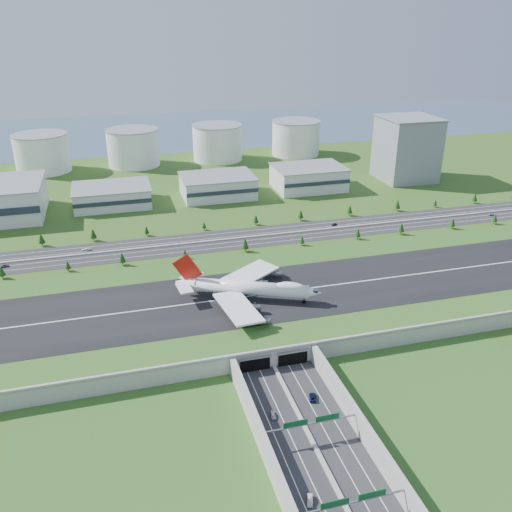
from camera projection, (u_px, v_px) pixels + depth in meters
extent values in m
plane|color=#3C541A|center=(245.00, 311.00, 278.02)|extent=(1200.00, 1200.00, 0.00)
cube|color=#999994|center=(245.00, 304.00, 276.37)|extent=(520.00, 100.00, 8.00)
cube|color=#274F1B|center=(245.00, 297.00, 274.69)|extent=(520.00, 100.00, 0.16)
cube|color=black|center=(245.00, 297.00, 274.63)|extent=(520.00, 58.00, 0.12)
cube|color=silver|center=(245.00, 297.00, 274.60)|extent=(520.00, 0.90, 0.02)
cube|color=#999994|center=(274.00, 349.00, 231.07)|extent=(520.00, 1.20, 1.20)
cube|color=#28282B|center=(326.00, 470.00, 181.36)|extent=(34.00, 120.00, 0.12)
cube|color=#999994|center=(326.00, 469.00, 181.20)|extent=(1.60, 120.00, 0.90)
cube|color=#999994|center=(266.00, 450.00, 184.12)|extent=(2.40, 100.00, 8.00)
cube|color=#999994|center=(364.00, 430.00, 192.91)|extent=(2.40, 100.00, 8.00)
cube|color=black|center=(255.00, 364.00, 230.54)|extent=(13.00, 1.20, 6.00)
cube|color=black|center=(293.00, 358.00, 234.65)|extent=(13.00, 1.20, 6.00)
cylinder|color=gray|center=(260.00, 442.00, 188.53)|extent=(0.70, 0.70, 7.00)
cylinder|color=gray|center=(360.00, 422.00, 197.71)|extent=(0.70, 0.70, 7.00)
cube|color=gray|center=(311.00, 423.00, 191.59)|extent=(38.00, 0.50, 0.50)
cube|color=#0C4C23|center=(296.00, 424.00, 189.48)|extent=(9.00, 0.30, 2.40)
cube|color=#0C4C23|center=(327.00, 417.00, 192.38)|extent=(9.00, 0.30, 2.40)
cylinder|color=gray|center=(409.00, 497.00, 166.96)|extent=(0.70, 0.70, 7.00)
cube|color=gray|center=(353.00, 502.00, 160.84)|extent=(38.00, 0.50, 0.50)
cube|color=#0C4C23|center=(335.00, 503.00, 158.73)|extent=(9.00, 0.30, 2.40)
cube|color=#0C4C23|center=(372.00, 495.00, 161.63)|extent=(9.00, 0.30, 2.40)
cube|color=#28282B|center=(210.00, 242.00, 361.45)|extent=(560.00, 36.00, 0.12)
cylinder|color=#3D2819|center=(3.00, 276.00, 311.29)|extent=(0.50, 0.50, 2.55)
cone|color=#1C390F|center=(1.00, 271.00, 309.95)|extent=(3.97, 3.97, 5.10)
cylinder|color=#3D2819|center=(68.00, 269.00, 320.09)|extent=(0.50, 0.50, 2.18)
cone|color=#1C390F|center=(68.00, 265.00, 318.94)|extent=(3.40, 3.40, 4.37)
cylinder|color=#3D2819|center=(123.00, 263.00, 327.58)|extent=(0.50, 0.50, 2.72)
cone|color=#1C390F|center=(122.00, 258.00, 326.15)|extent=(4.23, 4.23, 5.43)
cylinder|color=#3D2819|center=(185.00, 257.00, 336.90)|extent=(0.50, 0.50, 2.00)
cone|color=#1C390F|center=(185.00, 253.00, 335.85)|extent=(3.11, 3.11, 4.00)
cylinder|color=#3D2819|center=(245.00, 249.00, 346.03)|extent=(0.50, 0.50, 3.02)
cone|color=#1C390F|center=(245.00, 244.00, 344.44)|extent=(4.69, 4.69, 6.04)
cylinder|color=#3D2819|center=(302.00, 244.00, 355.49)|extent=(0.50, 0.50, 2.23)
cone|color=#1C390F|center=(302.00, 240.00, 354.32)|extent=(3.47, 3.47, 4.46)
cylinder|color=#3D2819|center=(357.00, 237.00, 365.03)|extent=(0.50, 0.50, 2.56)
cone|color=#1C390F|center=(358.00, 233.00, 363.68)|extent=(3.99, 3.99, 5.13)
cylinder|color=#3D2819|center=(401.00, 232.00, 372.81)|extent=(0.50, 0.50, 2.87)
cone|color=#1C390F|center=(401.00, 227.00, 371.30)|extent=(4.46, 4.46, 5.74)
cylinder|color=#3D2819|center=(452.00, 227.00, 382.59)|extent=(0.50, 0.50, 2.66)
cone|color=#1C390F|center=(453.00, 222.00, 381.19)|extent=(4.14, 4.14, 5.33)
cylinder|color=#3D2819|center=(494.00, 222.00, 391.01)|extent=(0.50, 0.50, 2.59)
cone|color=#1C390F|center=(495.00, 218.00, 389.65)|extent=(4.02, 4.02, 5.17)
cylinder|color=#3D2819|center=(42.00, 244.00, 354.26)|extent=(0.50, 0.50, 2.87)
cone|color=#1C390F|center=(41.00, 239.00, 352.75)|extent=(4.47, 4.47, 5.75)
cylinder|color=#3D2819|center=(94.00, 239.00, 362.13)|extent=(0.50, 0.50, 2.91)
cone|color=#1C390F|center=(93.00, 234.00, 360.60)|extent=(4.53, 4.53, 5.82)
cylinder|color=#3D2819|center=(147.00, 234.00, 370.72)|extent=(0.50, 0.50, 2.31)
cone|color=#1C390F|center=(146.00, 230.00, 369.51)|extent=(3.59, 3.59, 4.61)
cylinder|color=#3D2819|center=(204.00, 229.00, 380.41)|extent=(0.50, 0.50, 2.01)
cone|color=#1C390F|center=(204.00, 225.00, 379.35)|extent=(3.13, 3.13, 4.03)
cylinder|color=#3D2819|center=(256.00, 223.00, 389.41)|extent=(0.50, 0.50, 2.55)
cone|color=#1C390F|center=(256.00, 219.00, 388.07)|extent=(3.96, 3.96, 5.09)
cylinder|color=#3D2819|center=(300.00, 219.00, 397.60)|extent=(0.50, 0.50, 2.75)
cone|color=#1C390F|center=(301.00, 214.00, 396.15)|extent=(4.28, 4.28, 5.51)
cylinder|color=#3D2819|center=(349.00, 214.00, 407.01)|extent=(0.50, 0.50, 2.78)
cone|color=#1C390F|center=(350.00, 209.00, 405.54)|extent=(4.32, 4.32, 5.56)
cylinder|color=#3D2819|center=(397.00, 209.00, 416.60)|extent=(0.50, 0.50, 2.91)
cone|color=#1C390F|center=(397.00, 205.00, 415.06)|extent=(4.53, 4.53, 5.82)
cylinder|color=#3D2819|center=(435.00, 206.00, 424.77)|extent=(0.50, 0.50, 1.99)
cone|color=#1C390F|center=(435.00, 203.00, 423.72)|extent=(3.10, 3.10, 3.98)
cylinder|color=#3D2819|center=(474.00, 202.00, 433.22)|extent=(0.50, 0.50, 2.70)
cone|color=#1C390F|center=(475.00, 198.00, 431.80)|extent=(4.20, 4.20, 5.40)
cube|color=silver|center=(112.00, 196.00, 427.35)|extent=(58.00, 42.00, 15.00)
cube|color=silver|center=(218.00, 186.00, 447.47)|extent=(58.00, 42.00, 17.00)
cube|color=silver|center=(308.00, 178.00, 466.39)|extent=(58.00, 42.00, 19.00)
cube|color=gray|center=(407.00, 149.00, 486.31)|extent=(46.00, 46.00, 55.00)
cylinder|color=white|center=(42.00, 153.00, 514.16)|extent=(50.00, 50.00, 35.00)
cylinder|color=white|center=(133.00, 148.00, 534.69)|extent=(50.00, 50.00, 35.00)
cylinder|color=white|center=(218.00, 143.00, 555.22)|extent=(50.00, 50.00, 35.00)
cylinder|color=white|center=(296.00, 138.00, 575.76)|extent=(50.00, 50.00, 35.00)
cube|color=#3C5A73|center=(153.00, 130.00, 699.69)|extent=(1200.00, 260.00, 0.06)
cylinder|color=white|center=(249.00, 288.00, 269.78)|extent=(57.71, 30.46, 6.86)
cone|color=white|center=(313.00, 292.00, 265.51)|extent=(10.61, 9.73, 6.86)
cone|color=white|center=(186.00, 283.00, 273.88)|extent=(12.58, 10.60, 6.86)
ellipsoid|color=white|center=(290.00, 286.00, 266.05)|extent=(15.54, 10.78, 4.22)
cube|color=white|center=(238.00, 308.00, 254.08)|extent=(18.43, 33.83, 1.69)
cube|color=white|center=(250.00, 274.00, 286.94)|extent=(34.44, 29.64, 1.69)
cylinder|color=#38383D|center=(255.00, 307.00, 258.92)|extent=(6.40, 5.19, 3.22)
cylinder|color=#38383D|center=(265.00, 321.00, 247.46)|extent=(6.40, 5.19, 3.22)
cylinder|color=#38383D|center=(262.00, 283.00, 282.11)|extent=(6.40, 5.19, 3.22)
cylinder|color=#38383D|center=(277.00, 274.00, 291.91)|extent=(6.40, 5.19, 3.22)
cube|color=white|center=(184.00, 288.00, 267.10)|extent=(7.68, 12.42, 0.64)
cube|color=white|center=(192.00, 276.00, 279.66)|extent=(13.31, 12.16, 0.64)
cube|color=red|center=(187.00, 269.00, 270.38)|extent=(14.37, 7.04, 16.07)
cylinder|color=black|center=(304.00, 302.00, 268.42)|extent=(2.04, 0.75, 2.04)
cylinder|color=black|center=(239.00, 301.00, 269.58)|extent=(2.04, 0.75, 2.04)
cylinder|color=black|center=(242.00, 294.00, 275.76)|extent=(2.04, 0.75, 2.04)
cylinder|color=black|center=(227.00, 300.00, 270.43)|extent=(2.04, 0.75, 2.04)
cylinder|color=black|center=(229.00, 293.00, 276.62)|extent=(2.04, 0.75, 2.04)
imported|color=#AFAEB3|center=(273.00, 415.00, 204.80)|extent=(2.33, 4.85, 1.60)
imported|color=silver|center=(310.00, 500.00, 169.12)|extent=(3.33, 5.13, 1.60)
imported|color=#0B1337|center=(313.00, 397.00, 214.33)|extent=(4.54, 6.49, 1.64)
imported|color=#5D5E63|center=(5.00, 266.00, 325.10)|extent=(5.18, 2.74, 1.68)
imported|color=black|center=(334.00, 224.00, 388.56)|extent=(4.45, 2.23, 1.40)
imported|color=silver|center=(492.00, 214.00, 407.68)|extent=(5.59, 3.48, 1.44)
imported|color=white|center=(86.00, 249.00, 347.56)|extent=(5.83, 3.02, 1.62)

